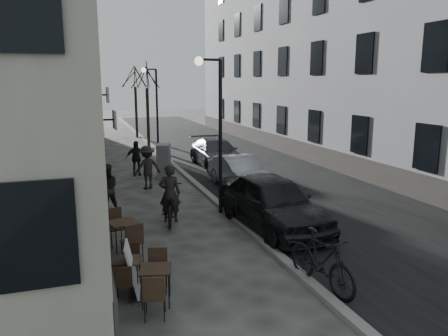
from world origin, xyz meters
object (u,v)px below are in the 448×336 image
bistro_set_b (128,271)px  pedestrian_near (107,189)px  tree_near (147,76)px  car_mid (240,173)px  bistro_set_c (124,234)px  car_near (273,202)px  pedestrian_far (136,158)px  streetlamp_far (154,102)px  bistro_set_a (156,282)px  sign_board (133,275)px  bicycle (170,204)px  moped (322,261)px  tree_far (135,77)px  car_far (216,153)px  utility_cabinet (164,161)px  pedestrian_mid (147,167)px  streetlamp_near (215,119)px

bistro_set_b → pedestrian_near: pedestrian_near is taller
tree_near → car_mid: 12.87m
bistro_set_c → car_near: size_ratio=0.36×
bistro_set_b → pedestrian_far: (1.63, 11.53, 0.40)m
streetlamp_far → bistro_set_a: streetlamp_far is taller
sign_board → car_near: car_near is taller
bicycle → moped: moped is taller
streetlamp_far → tree_near: size_ratio=0.89×
tree_far → pedestrian_near: bearing=-100.0°
tree_near → pedestrian_near: (-3.50, -13.86, -3.83)m
bicycle → car_mid: car_mid is taller
car_near → car_mid: (0.77, 4.88, -0.15)m
bicycle → bistro_set_c: bearing=65.8°
bistro_set_a → bicycle: size_ratio=0.73×
bistro_set_b → tree_near: bearing=93.9°
bistro_set_b → car_far: (5.85, 12.48, 0.28)m
pedestrian_far → bistro_set_a: bearing=-97.8°
utility_cabinet → car_far: (3.10, 1.93, -0.08)m
pedestrian_near → car_near: bearing=141.4°
moped → utility_cabinet: bearing=86.4°
streetlamp_far → tree_near: (0.07, 3.00, 1.50)m
tree_far → utility_cabinet: bearing=-92.7°
bicycle → moped: size_ratio=1.03×
pedestrian_mid → tree_far: bearing=-110.9°
streetlamp_far → car_near: streetlamp_far is taller
bistro_set_b → pedestrian_mid: (1.73, 8.73, 0.48)m
bistro_set_a → bistro_set_c: bistro_set_c is taller
car_near → moped: 3.97m
streetlamp_far → pedestrian_mid: bearing=-101.8°
moped → car_far: bearing=72.7°
streetlamp_near → tree_far: bearing=89.8°
tree_far → bistro_set_c: bearing=-98.0°
bicycle → pedestrian_mid: size_ratio=1.19×
tree_near → bistro_set_c: bearing=-100.7°
tree_near → tree_far: size_ratio=1.00×
streetlamp_far → car_near: 14.21m
bistro_set_b → utility_cabinet: (2.75, 10.55, 0.36)m
sign_board → car_mid: bearing=65.1°
car_near → moped: size_ratio=2.30×
car_mid → car_near: bearing=-102.4°
pedestrian_near → car_far: (5.90, 6.70, -0.14)m
moped → tree_near: bearing=82.1°
bistro_set_a → sign_board: sign_board is taller
pedestrian_near → utility_cabinet: bearing=-125.0°
pedestrian_mid → utility_cabinet: bearing=-134.4°
sign_board → moped: bearing=-4.9°
bicycle → car_mid: bearing=-124.0°
bistro_set_b → pedestrian_far: size_ratio=0.87×
pedestrian_far → pedestrian_near: bearing=-108.7°
moped → bicycle: bearing=102.2°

